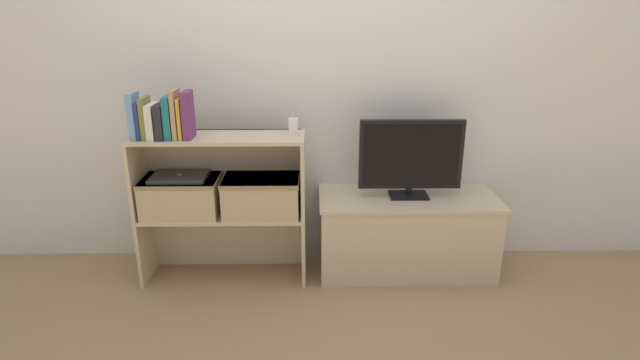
% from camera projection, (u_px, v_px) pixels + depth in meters
% --- Properties ---
extents(ground_plane, '(16.00, 16.00, 0.00)m').
position_uv_depth(ground_plane, '(320.00, 288.00, 2.84)').
color(ground_plane, '#A37F56').
extents(wall_back, '(10.00, 0.05, 2.40)m').
position_uv_depth(wall_back, '(319.00, 65.00, 2.89)').
color(wall_back, silver).
rests_on(wall_back, ground_plane).
extents(tv_stand, '(1.04, 0.45, 0.47)m').
position_uv_depth(tv_stand, '(406.00, 233.00, 2.97)').
color(tv_stand, '#CCB793').
rests_on(tv_stand, ground_plane).
extents(tv, '(0.59, 0.14, 0.45)m').
position_uv_depth(tv, '(411.00, 157.00, 2.82)').
color(tv, black).
rests_on(tv, tv_stand).
extents(bookshelf_lower_tier, '(0.94, 0.31, 0.41)m').
position_uv_depth(bookshelf_lower_tier, '(227.00, 231.00, 2.95)').
color(bookshelf_lower_tier, '#CCB793').
rests_on(bookshelf_lower_tier, ground_plane).
extents(bookshelf_upper_tier, '(0.94, 0.31, 0.45)m').
position_uv_depth(bookshelf_upper_tier, '(222.00, 161.00, 2.81)').
color(bookshelf_upper_tier, '#CCB793').
rests_on(bookshelf_upper_tier, bookshelf_lower_tier).
extents(book_skyblue, '(0.03, 0.13, 0.24)m').
position_uv_depth(book_skyblue, '(134.00, 116.00, 2.61)').
color(book_skyblue, '#709ECC').
rests_on(book_skyblue, bookshelf_upper_tier).
extents(book_navy, '(0.02, 0.13, 0.19)m').
position_uv_depth(book_navy, '(140.00, 120.00, 2.62)').
color(book_navy, navy).
rests_on(book_navy, bookshelf_upper_tier).
extents(book_olive, '(0.03, 0.14, 0.22)m').
position_uv_depth(book_olive, '(146.00, 118.00, 2.61)').
color(book_olive, olive).
rests_on(book_olive, bookshelf_upper_tier).
extents(book_ivory, '(0.04, 0.16, 0.18)m').
position_uv_depth(book_ivory, '(153.00, 121.00, 2.62)').
color(book_ivory, silver).
rests_on(book_ivory, bookshelf_upper_tier).
extents(book_charcoal, '(0.04, 0.16, 0.18)m').
position_uv_depth(book_charcoal, '(162.00, 121.00, 2.62)').
color(book_charcoal, '#232328').
rests_on(book_charcoal, bookshelf_upper_tier).
extents(book_teal, '(0.04, 0.15, 0.22)m').
position_uv_depth(book_teal, '(170.00, 117.00, 2.62)').
color(book_teal, '#1E7075').
rests_on(book_teal, bookshelf_upper_tier).
extents(book_tan, '(0.02, 0.15, 0.26)m').
position_uv_depth(book_tan, '(176.00, 114.00, 2.61)').
color(book_tan, tan).
rests_on(book_tan, bookshelf_upper_tier).
extents(book_mustard, '(0.02, 0.14, 0.22)m').
position_uv_depth(book_mustard, '(182.00, 118.00, 2.62)').
color(book_mustard, gold).
rests_on(book_mustard, bookshelf_upper_tier).
extents(book_plum, '(0.04, 0.14, 0.25)m').
position_uv_depth(book_plum, '(188.00, 115.00, 2.61)').
color(book_plum, '#6B2D66').
rests_on(book_plum, bookshelf_upper_tier).
extents(baby_monitor, '(0.05, 0.03, 0.12)m').
position_uv_depth(baby_monitor, '(293.00, 127.00, 2.69)').
color(baby_monitor, white).
rests_on(baby_monitor, bookshelf_upper_tier).
extents(storage_basket_left, '(0.43, 0.28, 0.21)m').
position_uv_depth(storage_basket_left, '(181.00, 194.00, 2.79)').
color(storage_basket_left, tan).
rests_on(storage_basket_left, bookshelf_lower_tier).
extents(storage_basket_right, '(0.43, 0.28, 0.21)m').
position_uv_depth(storage_basket_right, '(262.00, 194.00, 2.80)').
color(storage_basket_right, tan).
rests_on(storage_basket_right, bookshelf_lower_tier).
extents(laptop, '(0.30, 0.22, 0.02)m').
position_uv_depth(laptop, '(180.00, 177.00, 2.76)').
color(laptop, '#2D2D33').
rests_on(laptop, storage_basket_left).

